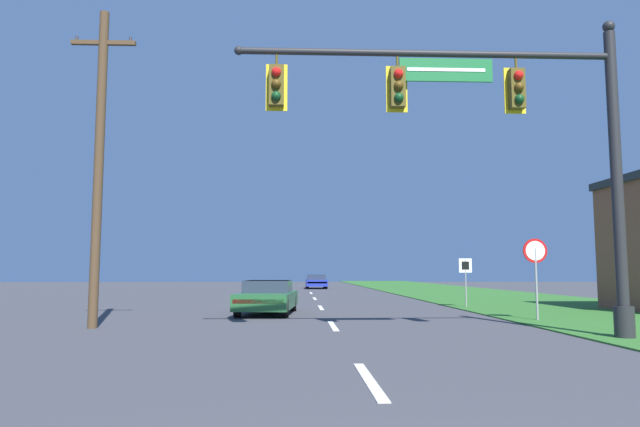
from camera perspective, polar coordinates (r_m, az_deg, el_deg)
name	(u,v)px	position (r m, az deg, el deg)	size (l,w,h in m)	color
grass_verge_right	(499,298)	(34.21, 17.50, -8.05)	(10.00, 110.00, 0.04)	#2D6626
road_center_line	(321,308)	(24.25, 0.07, -9.39)	(0.16, 34.80, 0.01)	silver
signal_mast	(510,136)	(14.05, 18.48, 7.32)	(9.11, 0.47, 7.45)	#232326
car_ahead	(268,297)	(20.80, -5.26, -8.32)	(2.18, 4.61, 1.19)	black
far_car	(316,282)	(50.92, -0.38, -6.82)	(1.82, 4.68, 1.19)	black
stop_sign	(535,260)	(18.96, 20.74, -4.41)	(0.76, 0.07, 2.50)	gray
route_sign_post	(465,271)	(25.00, 14.34, -5.62)	(0.55, 0.06, 2.03)	gray
utility_pole_near	(99,160)	(16.99, -21.24, 4.98)	(1.80, 0.26, 8.87)	#4C3823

